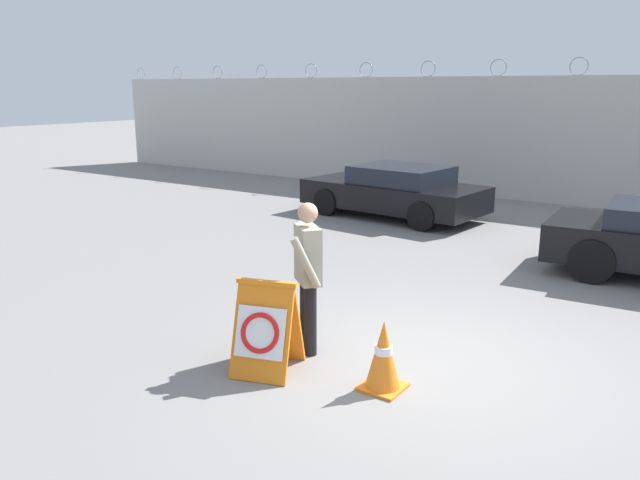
{
  "coord_description": "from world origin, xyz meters",
  "views": [
    {
      "loc": [
        2.76,
        -6.03,
        3.05
      ],
      "look_at": [
        -1.77,
        0.61,
        1.06
      ],
      "focal_mm": 35.0,
      "sensor_mm": 36.0,
      "label": 1
    }
  ],
  "objects_px": {
    "barricade_sign": "(266,327)",
    "security_guard": "(308,270)",
    "parked_car_front_coupe": "(395,191)",
    "traffic_cone_mid": "(383,355)"
  },
  "relations": [
    {
      "from": "barricade_sign",
      "to": "security_guard",
      "type": "bearing_deg",
      "value": 66.3
    },
    {
      "from": "security_guard",
      "to": "traffic_cone_mid",
      "type": "relative_size",
      "value": 2.4
    },
    {
      "from": "security_guard",
      "to": "parked_car_front_coupe",
      "type": "distance_m",
      "value": 8.08
    },
    {
      "from": "barricade_sign",
      "to": "traffic_cone_mid",
      "type": "relative_size",
      "value": 1.39
    },
    {
      "from": "barricade_sign",
      "to": "parked_car_front_coupe",
      "type": "height_order",
      "value": "parked_car_front_coupe"
    },
    {
      "from": "security_guard",
      "to": "parked_car_front_coupe",
      "type": "height_order",
      "value": "security_guard"
    },
    {
      "from": "security_guard",
      "to": "traffic_cone_mid",
      "type": "bearing_deg",
      "value": 24.27
    },
    {
      "from": "barricade_sign",
      "to": "security_guard",
      "type": "height_order",
      "value": "security_guard"
    },
    {
      "from": "barricade_sign",
      "to": "security_guard",
      "type": "xyz_separation_m",
      "value": [
        0.07,
        0.68,
        0.49
      ]
    },
    {
      "from": "traffic_cone_mid",
      "to": "parked_car_front_coupe",
      "type": "xyz_separation_m",
      "value": [
        -4.0,
        7.89,
        0.26
      ]
    }
  ]
}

